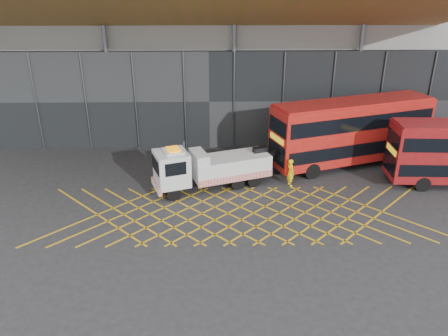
{
  "coord_description": "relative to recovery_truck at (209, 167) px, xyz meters",
  "views": [
    {
      "loc": [
        2.48,
        -23.47,
        13.44
      ],
      "look_at": [
        3.0,
        1.5,
        2.4
      ],
      "focal_mm": 35.0,
      "sensor_mm": 36.0,
      "label": 1
    }
  ],
  "objects": [
    {
      "name": "bus_towed",
      "position": [
        10.71,
        3.83,
        1.3
      ],
      "size": [
        12.71,
        6.71,
        5.08
      ],
      "rotation": [
        0.0,
        0.0,
        0.33
      ],
      "color": "#AD140F",
      "rests_on": "ground_plane"
    },
    {
      "name": "ground_plane",
      "position": [
        -2.01,
        -3.6,
        -1.52
      ],
      "size": [
        120.0,
        120.0,
        0.0
      ],
      "primitive_type": "plane",
      "color": "#272729"
    },
    {
      "name": "recovery_truck",
      "position": [
        0.0,
        0.0,
        0.0
      ],
      "size": [
        9.27,
        4.77,
        3.28
      ],
      "rotation": [
        0.0,
        0.0,
        0.34
      ],
      "color": "black",
      "rests_on": "ground_plane"
    },
    {
      "name": "road_markings",
      "position": [
        1.99,
        -3.6,
        -1.51
      ],
      "size": [
        24.76,
        7.16,
        0.01
      ],
      "color": "gold",
      "rests_on": "ground_plane"
    },
    {
      "name": "construction_building",
      "position": [
        -0.09,
        14.79,
        7.46
      ],
      "size": [
        55.0,
        23.97,
        18.0
      ],
      "color": "gray",
      "rests_on": "ground_plane"
    },
    {
      "name": "worker",
      "position": [
        5.64,
        0.24,
        -0.54
      ],
      "size": [
        0.67,
        0.82,
        1.96
      ],
      "primitive_type": "imported",
      "rotation": [
        0.0,
        0.0,
        1.89
      ],
      "color": "yellow",
      "rests_on": "ground_plane"
    }
  ]
}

